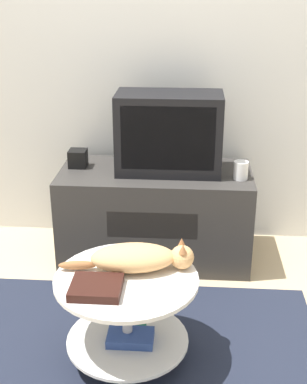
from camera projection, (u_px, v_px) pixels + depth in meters
The scene contains 10 objects.
ground_plane at pixel (136, 367), 2.37m from camera, with size 12.00×12.00×0.00m, color tan.
wall_back at pixel (157, 31), 3.12m from camera, with size 8.00×0.05×2.60m.
rug at pixel (136, 365), 2.37m from camera, with size 1.69×1.29×0.02m.
tv_stand at pixel (155, 215), 3.19m from camera, with size 1.11×0.52×0.56m.
tv at pixel (169, 133), 3.00m from camera, with size 0.59×0.30×0.45m.
speaker at pixel (78, 158), 3.14m from camera, with size 0.10×0.10×0.10m.
mug at pixel (241, 170), 2.96m from camera, with size 0.08×0.08×0.10m.
coffee_table at pixel (127, 310), 2.30m from camera, with size 0.61×0.61×0.42m.
dvd_box at pixel (96, 287), 2.13m from camera, with size 0.20×0.18×0.04m.
cat at pixel (138, 258), 2.28m from camera, with size 0.58×0.23×0.13m.
Camera 1 is at (0.22, -1.88, 1.63)m, focal length 50.00 mm.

